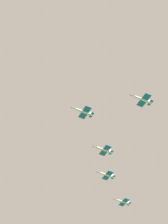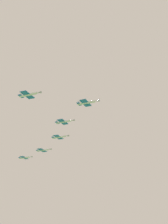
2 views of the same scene
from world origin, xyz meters
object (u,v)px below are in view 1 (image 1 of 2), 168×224
(jet_port_inner, at_px, (143,100))
(jet_port_trail, at_px, (123,202))
(jet_starboard_inner, at_px, (104,150))
(jet_starboard_outer, at_px, (107,175))
(jet_lead, at_px, (84,112))

(jet_port_inner, relative_size, jet_port_trail, 1.00)
(jet_starboard_inner, bearing_deg, jet_port_trail, -41.82)
(jet_starboard_outer, bearing_deg, jet_lead, 138.58)
(jet_lead, relative_size, jet_starboard_outer, 1.00)
(jet_starboard_inner, relative_size, jet_starboard_outer, 1.00)
(jet_port_inner, distance_m, jet_starboard_inner, 37.68)
(jet_lead, xyz_separation_m, jet_port_inner, (19.16, 20.99, 0.38))
(jet_port_inner, height_order, jet_starboard_outer, jet_starboard_outer)
(jet_lead, bearing_deg, jet_starboard_inner, -48.49)
(jet_starboard_inner, height_order, jet_starboard_outer, jet_starboard_outer)
(jet_port_inner, relative_size, jet_starboard_inner, 1.00)
(jet_port_inner, distance_m, jet_starboard_outer, 57.77)
(jet_starboard_inner, bearing_deg, jet_starboard_outer, -32.41)
(jet_port_inner, height_order, jet_port_trail, jet_port_trail)
(jet_starboard_inner, distance_m, jet_port_trail, 50.59)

